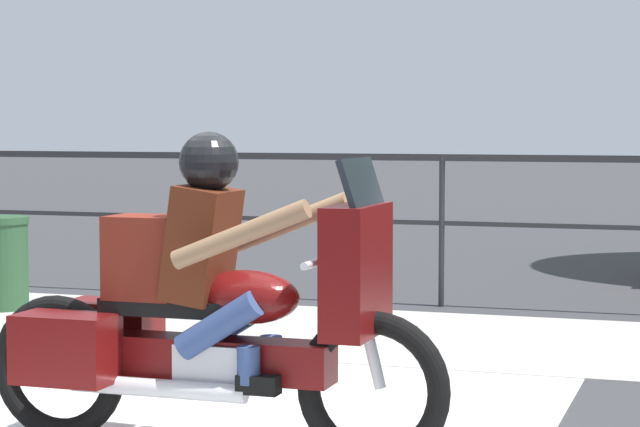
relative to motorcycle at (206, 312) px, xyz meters
The scene contains 4 objects.
sidewalk_band 3.63m from the motorcycle, 89.91° to the left, with size 44.00×2.40×0.01m, color #B7B2A8.
fence_railing 5.18m from the motorcycle, 89.94° to the left, with size 36.00×0.05×1.35m.
motorcycle is the anchor object (origin of this frame).
trash_bin 5.20m from the motorcycle, 133.27° to the left, with size 0.47×0.47×0.81m.
Camera 1 is at (2.39, -5.69, 1.61)m, focal length 70.00 mm.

